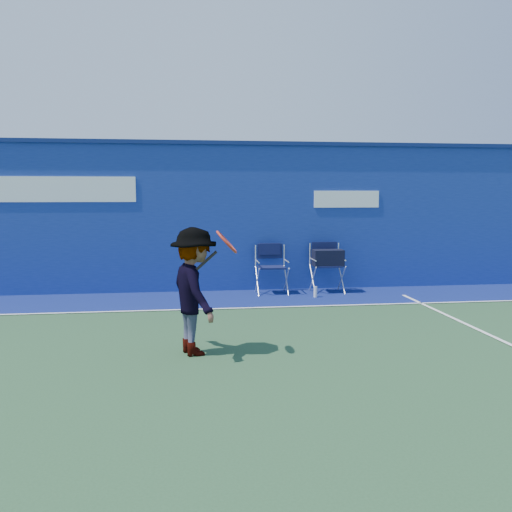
{
  "coord_description": "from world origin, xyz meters",
  "views": [
    {
      "loc": [
        0.22,
        -6.11,
        2.01
      ],
      "look_at": [
        1.36,
        2.6,
        1.0
      ],
      "focal_mm": 38.0,
      "sensor_mm": 36.0,
      "label": 1
    }
  ],
  "objects": [
    {
      "name": "out_of_bounds_strip",
      "position": [
        0.0,
        4.1,
        0.0
      ],
      "size": [
        24.0,
        1.8,
        0.01
      ],
      "primitive_type": "cube",
      "color": "navy",
      "rests_on": "ground"
    },
    {
      "name": "court_lines",
      "position": [
        0.0,
        0.6,
        0.01
      ],
      "size": [
        24.0,
        12.0,
        0.01
      ],
      "color": "white",
      "rests_on": "out_of_bounds_strip"
    },
    {
      "name": "tennis_player",
      "position": [
        0.32,
        0.6,
        0.8
      ],
      "size": [
        0.98,
        1.16,
        1.6
      ],
      "color": "#EA4738",
      "rests_on": "ground"
    },
    {
      "name": "directors_chair_left",
      "position": [
        1.94,
        4.57,
        0.33
      ],
      "size": [
        0.59,
        0.55,
        1.0
      ],
      "color": "silver",
      "rests_on": "ground"
    },
    {
      "name": "directors_chair_right",
      "position": [
        3.09,
        4.56,
        0.42
      ],
      "size": [
        0.61,
        0.54,
        1.02
      ],
      "color": "silver",
      "rests_on": "ground"
    },
    {
      "name": "stadium_wall",
      "position": [
        -0.0,
        5.2,
        1.55
      ],
      "size": [
        24.0,
        0.5,
        3.08
      ],
      "color": "navy",
      "rests_on": "ground"
    },
    {
      "name": "water_bottle",
      "position": [
        2.72,
        4.04,
        0.11
      ],
      "size": [
        0.07,
        0.07,
        0.22
      ],
      "primitive_type": "cylinder",
      "color": "silver",
      "rests_on": "ground"
    },
    {
      "name": "ground",
      "position": [
        0.0,
        0.0,
        0.0
      ],
      "size": [
        80.0,
        80.0,
        0.0
      ],
      "primitive_type": "plane",
      "color": "#264729",
      "rests_on": "ground"
    }
  ]
}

